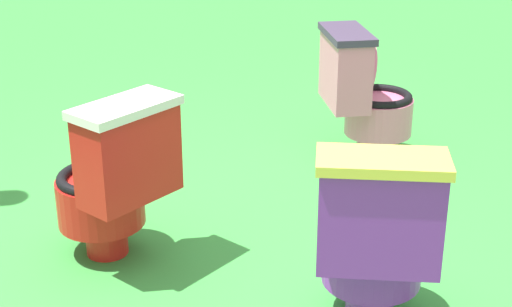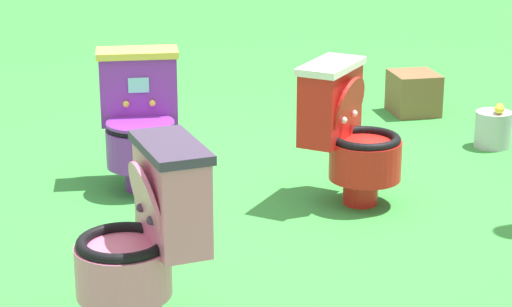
% 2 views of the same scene
% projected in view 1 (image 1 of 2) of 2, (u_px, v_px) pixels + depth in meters
% --- Properties ---
extents(ground, '(14.00, 14.00, 0.00)m').
position_uv_depth(ground, '(191.00, 274.00, 3.24)').
color(ground, green).
extents(toilet_purple, '(0.61, 0.56, 0.73)m').
position_uv_depth(toilet_purple, '(375.00, 237.00, 2.77)').
color(toilet_purple, purple).
rests_on(toilet_purple, ground).
extents(toilet_pink, '(0.61, 0.63, 0.73)m').
position_uv_depth(toilet_pink, '(363.00, 94.00, 4.25)').
color(toilet_pink, pink).
rests_on(toilet_pink, ground).
extents(toilet_red, '(0.50, 0.57, 0.73)m').
position_uv_depth(toilet_red, '(113.00, 179.00, 3.22)').
color(toilet_red, red).
rests_on(toilet_red, ground).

